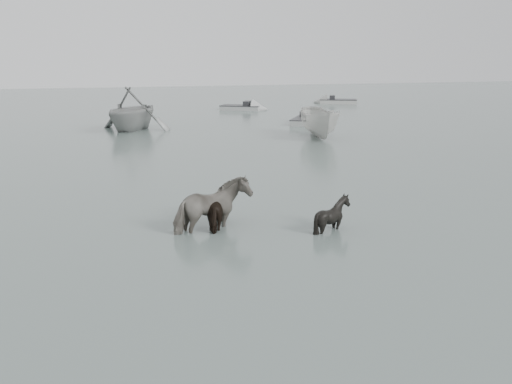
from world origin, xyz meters
TOP-DOWN VIEW (x-y plane):
  - ground at (0.00, 0.00)m, footprint 140.00×140.00m
  - pony_pinto at (-0.65, 1.52)m, footprint 2.31×1.67m
  - pony_dark at (-0.22, 1.87)m, footprint 1.38×1.56m
  - pony_black at (2.44, 0.66)m, footprint 1.35×1.26m
  - rowboat_trail at (-1.13, 22.98)m, footprint 6.71×6.91m
  - boat_small at (8.65, 16.70)m, footprint 2.58×5.04m
  - skiff_port at (10.37, 23.19)m, footprint 4.00×5.20m
  - skiff_mid at (8.49, 33.54)m, footprint 4.78×3.69m
  - skiff_star at (18.93, 37.18)m, footprint 5.02×3.37m

SIDE VIEW (x-z plane):
  - ground at x=0.00m, z-range 0.00..0.00m
  - skiff_port at x=10.37m, z-range 0.00..0.75m
  - skiff_mid at x=8.49m, z-range 0.00..0.75m
  - skiff_star at x=18.93m, z-range 0.00..0.75m
  - pony_black at x=2.44m, z-range 0.00..1.25m
  - pony_dark at x=-0.22m, z-range 0.00..1.44m
  - pony_pinto at x=-0.65m, z-range 0.00..1.78m
  - boat_small at x=8.65m, z-range 0.00..1.86m
  - rowboat_trail at x=-1.13m, z-range 0.00..2.78m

